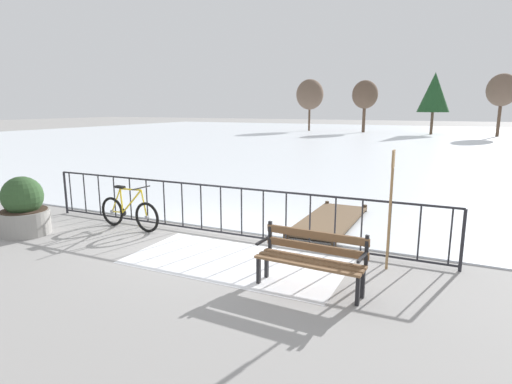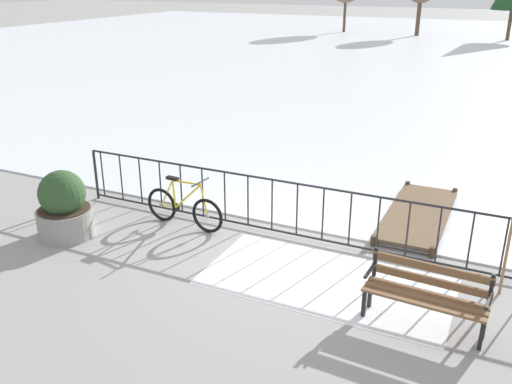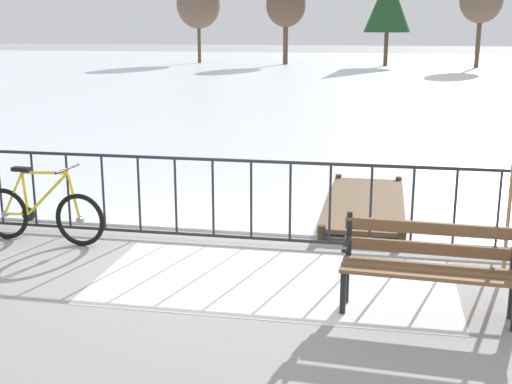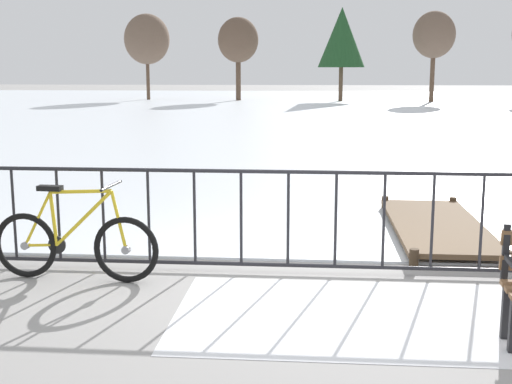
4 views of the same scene
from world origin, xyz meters
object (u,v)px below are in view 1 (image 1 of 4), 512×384
Objects in this scene: planter_with_shrub at (24,209)px; oar_upright at (391,202)px; park_bench at (312,255)px; bicycle_near_railing at (129,213)px.

planter_with_shrub is 0.62× the size of oar_upright.
oar_upright is at bearing 54.30° from park_bench.
oar_upright is (5.49, 0.00, 0.77)m from bicycle_near_railing.
planter_with_shrub reaches higher than bicycle_near_railing.
planter_with_shrub is (-6.30, 0.00, 0.04)m from park_bench.
oar_upright is at bearing 0.05° from bicycle_near_railing.
oar_upright reaches higher than park_bench.
park_bench is 6.30m from planter_with_shrub.
bicycle_near_railing is at bearing 36.08° from planter_with_shrub.
bicycle_near_railing is at bearing 164.77° from park_bench.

